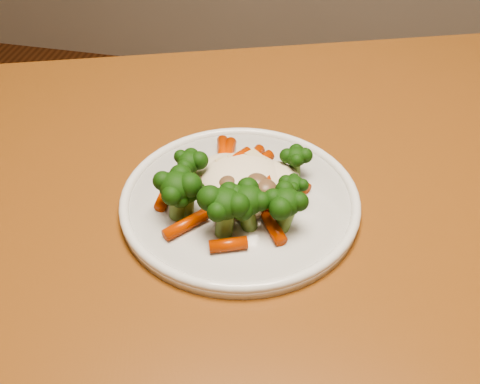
# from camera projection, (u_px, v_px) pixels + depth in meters

# --- Properties ---
(dining_table) EXTENTS (1.38, 1.14, 0.75)m
(dining_table) POSITION_uv_depth(u_px,v_px,m) (338.00, 308.00, 0.64)
(dining_table) COLOR brown
(dining_table) RESTS_ON ground
(plate) EXTENTS (0.24, 0.24, 0.01)m
(plate) POSITION_uv_depth(u_px,v_px,m) (240.00, 203.00, 0.60)
(plate) COLOR white
(plate) RESTS_ON dining_table
(meal) EXTENTS (0.15, 0.17, 0.05)m
(meal) POSITION_uv_depth(u_px,v_px,m) (235.00, 190.00, 0.58)
(meal) COLOR #F8E6C6
(meal) RESTS_ON plate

